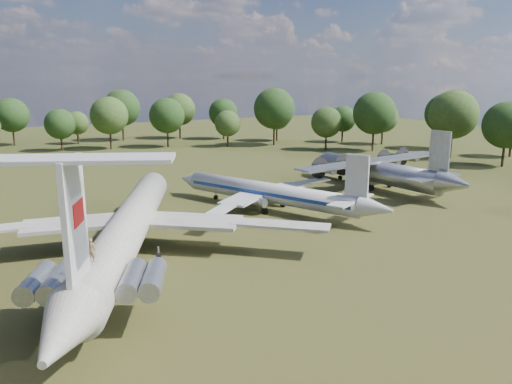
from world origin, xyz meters
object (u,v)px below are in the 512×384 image
il62_airliner (129,233)px  an12_transport (377,175)px  person_on_il62 (91,250)px  tu104_jet (269,196)px

il62_airliner → an12_transport: (44.89, 13.27, -0.33)m
il62_airliner → an12_transport: 46.81m
il62_airliner → person_on_il62: person_on_il62 is taller
person_on_il62 → tu104_jet: bearing=-108.9°
tu104_jet → person_on_il62: size_ratio=21.83×
il62_airliner → an12_transport: bearing=40.6°
tu104_jet → an12_transport: size_ratio=1.09×
il62_airliner → tu104_jet: 24.23m
an12_transport → person_on_il62: (-50.95, -26.75, 3.85)m
tu104_jet → person_on_il62: 36.83m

